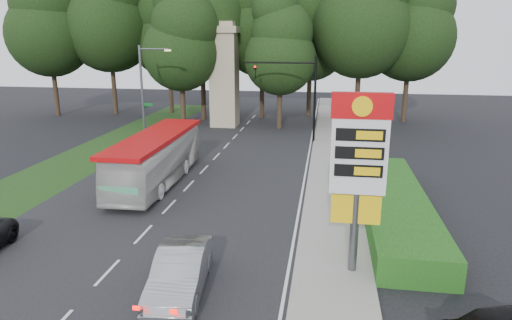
% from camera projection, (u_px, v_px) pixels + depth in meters
% --- Properties ---
extents(ground, '(120.00, 120.00, 0.00)m').
position_uv_depth(ground, '(101.00, 280.00, 16.88)').
color(ground, black).
rests_on(ground, ground).
extents(road_surface, '(14.00, 80.00, 0.02)m').
position_uv_depth(road_surface, '(194.00, 181.00, 28.32)').
color(road_surface, black).
rests_on(road_surface, ground).
extents(sidewalk_right, '(3.00, 80.00, 0.12)m').
position_uv_depth(sidewalk_right, '(332.00, 187.00, 27.04)').
color(sidewalk_right, gray).
rests_on(sidewalk_right, ground).
extents(grass_verge_left, '(5.00, 50.00, 0.02)m').
position_uv_depth(grass_verge_left, '(97.00, 152.00, 35.45)').
color(grass_verge_left, '#193814').
rests_on(grass_verge_left, ground).
extents(hedge, '(3.00, 14.00, 1.20)m').
position_uv_depth(hedge, '(394.00, 205.00, 22.64)').
color(hedge, '#184E14').
rests_on(hedge, ground).
extents(gas_station_pylon, '(2.10, 0.45, 6.85)m').
position_uv_depth(gas_station_pylon, '(359.00, 160.00, 16.24)').
color(gas_station_pylon, '#59595E').
rests_on(gas_station_pylon, ground).
extents(traffic_signal_mast, '(6.10, 0.35, 7.20)m').
position_uv_depth(traffic_signal_mast, '(299.00, 87.00, 37.68)').
color(traffic_signal_mast, black).
rests_on(traffic_signal_mast, ground).
extents(streetlight_signs, '(2.75, 0.98, 8.00)m').
position_uv_depth(streetlight_signs, '(144.00, 89.00, 37.73)').
color(streetlight_signs, '#59595E').
rests_on(streetlight_signs, ground).
extents(monument, '(3.00, 3.00, 10.05)m').
position_uv_depth(monument, '(224.00, 74.00, 44.43)').
color(monument, tan).
rests_on(monument, ground).
extents(tree_far_west, '(8.96, 8.96, 17.60)m').
position_uv_depth(tree_far_west, '(47.00, 17.00, 48.79)').
color(tree_far_west, '#2D2116').
rests_on(tree_far_west, ground).
extents(tree_west_mid, '(9.80, 9.80, 19.25)m').
position_uv_depth(tree_west_mid, '(108.00, 8.00, 49.54)').
color(tree_west_mid, '#2D2116').
rests_on(tree_west_mid, ground).
extents(tree_west_near, '(8.40, 8.40, 16.50)m').
position_uv_depth(tree_west_near, '(168.00, 24.00, 51.00)').
color(tree_west_near, '#2D2116').
rests_on(tree_west_near, ground).
extents(tree_center_left, '(10.08, 10.08, 19.80)m').
position_uv_depth(tree_center_left, '(201.00, 2.00, 45.91)').
color(tree_center_left, '#2D2116').
rests_on(tree_center_left, ground).
extents(tree_center_right, '(9.24, 9.24, 18.15)m').
position_uv_depth(tree_center_right, '(262.00, 13.00, 47.19)').
color(tree_center_right, '#2D2116').
rests_on(tree_center_right, ground).
extents(tree_east_near, '(8.12, 8.12, 15.95)m').
position_uv_depth(tree_east_near, '(311.00, 27.00, 48.71)').
color(tree_east_near, '#2D2116').
rests_on(tree_east_near, ground).
extents(tree_east_mid, '(9.52, 9.52, 18.70)m').
position_uv_depth(tree_east_mid, '(362.00, 7.00, 43.71)').
color(tree_east_mid, '#2D2116').
rests_on(tree_east_mid, ground).
extents(tree_far_east, '(8.68, 8.68, 17.05)m').
position_uv_depth(tree_far_east, '(412.00, 19.00, 45.14)').
color(tree_far_east, '#2D2116').
rests_on(tree_far_east, ground).
extents(tree_monument_left, '(7.28, 7.28, 14.30)m').
position_uv_depth(tree_monument_left, '(180.00, 36.00, 43.13)').
color(tree_monument_left, '#2D2116').
rests_on(tree_monument_left, ground).
extents(tree_monument_right, '(6.72, 6.72, 13.20)m').
position_uv_depth(tree_monument_right, '(280.00, 44.00, 42.37)').
color(tree_monument_right, '#2D2116').
rests_on(tree_monument_right, ground).
extents(transit_bus, '(2.74, 10.83, 3.00)m').
position_uv_depth(transit_bus, '(156.00, 159.00, 27.61)').
color(transit_bus, silver).
rests_on(transit_bus, ground).
extents(sedan_silver, '(2.17, 4.90, 1.56)m').
position_uv_depth(sedan_silver, '(180.00, 272.00, 15.87)').
color(sedan_silver, '#9FA2A6').
rests_on(sedan_silver, ground).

